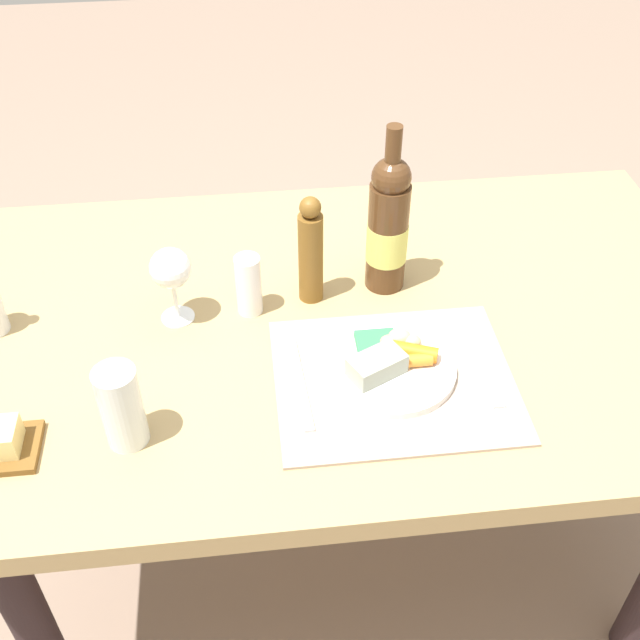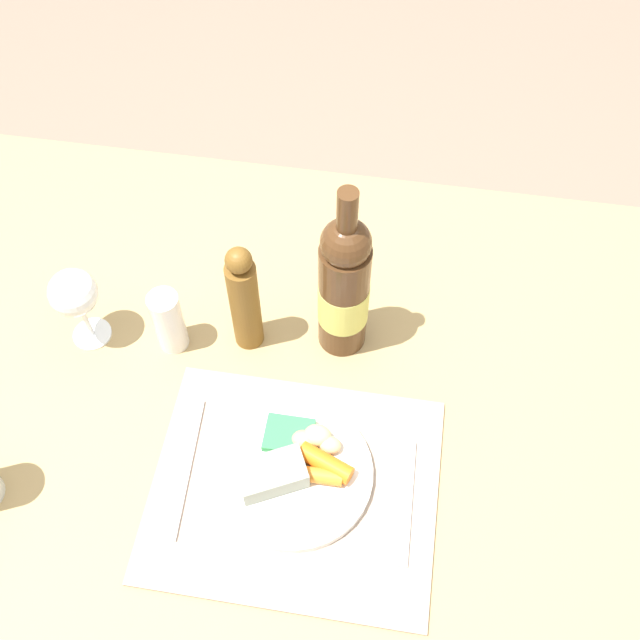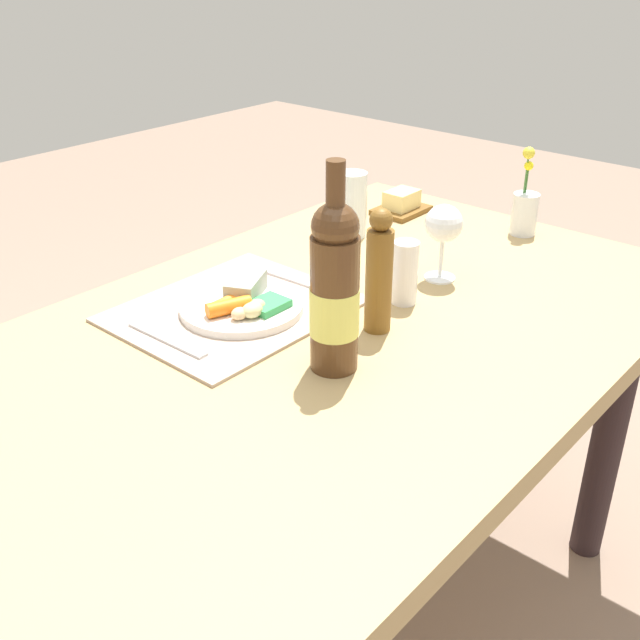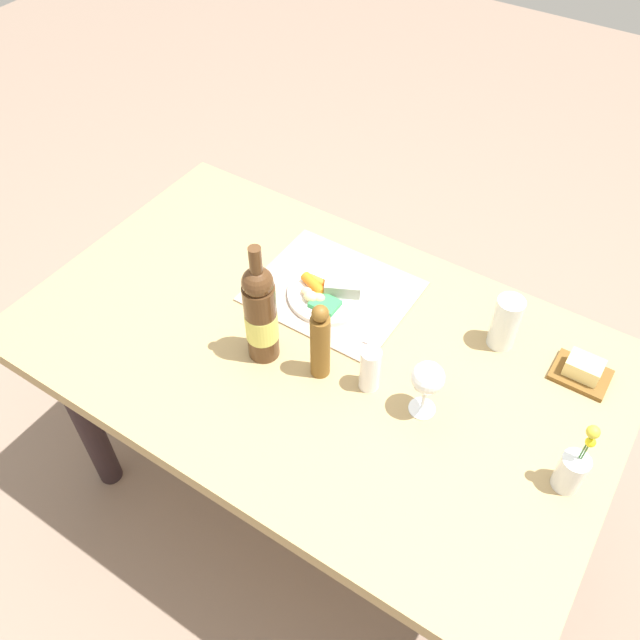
{
  "view_description": "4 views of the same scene",
  "coord_description": "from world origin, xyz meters",
  "px_view_note": "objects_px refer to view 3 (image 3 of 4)",
  "views": [
    {
      "loc": [
        -0.17,
        -1.06,
        1.69
      ],
      "look_at": [
        -0.06,
        -0.09,
        0.82
      ],
      "focal_mm": 43.27,
      "sensor_mm": 36.0,
      "label": 1
    },
    {
      "loc": [
        0.16,
        -0.55,
        1.77
      ],
      "look_at": [
        0.06,
        0.07,
        0.81
      ],
      "focal_mm": 42.25,
      "sensor_mm": 36.0,
      "label": 2
    },
    {
      "loc": [
        0.89,
        0.75,
        1.37
      ],
      "look_at": [
        0.03,
        0.01,
        0.78
      ],
      "focal_mm": 42.56,
      "sensor_mm": 36.0,
      "label": 3
    },
    {
      "loc": [
        -0.58,
        0.87,
        1.98
      ],
      "look_at": [
        -0.0,
        -0.01,
        0.83
      ],
      "focal_mm": 37.0,
      "sensor_mm": 36.0,
      "label": 4
    }
  ],
  "objects_px": {
    "butter_dish": "(401,204)",
    "salt_shaker": "(405,273)",
    "fork": "(295,280)",
    "knife": "(167,339)",
    "water_tumbler": "(352,209)",
    "pepper_mill": "(379,273)",
    "flower_vase": "(525,210)",
    "wine_bottle": "(335,289)",
    "wine_glass": "(444,226)",
    "dinner_plate": "(243,303)",
    "dining_table": "(328,378)"
  },
  "relations": [
    {
      "from": "butter_dish",
      "to": "salt_shaker",
      "type": "xyz_separation_m",
      "value": [
        0.4,
        0.29,
        0.04
      ]
    },
    {
      "from": "fork",
      "to": "knife",
      "type": "relative_size",
      "value": 1.18
    },
    {
      "from": "fork",
      "to": "water_tumbler",
      "type": "distance_m",
      "value": 0.29
    },
    {
      "from": "salt_shaker",
      "to": "pepper_mill",
      "type": "distance_m",
      "value": 0.13
    },
    {
      "from": "knife",
      "to": "flower_vase",
      "type": "distance_m",
      "value": 0.88
    },
    {
      "from": "salt_shaker",
      "to": "pepper_mill",
      "type": "relative_size",
      "value": 0.54
    },
    {
      "from": "knife",
      "to": "flower_vase",
      "type": "height_order",
      "value": "flower_vase"
    },
    {
      "from": "wine_bottle",
      "to": "wine_glass",
      "type": "xyz_separation_m",
      "value": [
        -0.4,
        -0.06,
        -0.02
      ]
    },
    {
      "from": "knife",
      "to": "wine_bottle",
      "type": "relative_size",
      "value": 0.54
    },
    {
      "from": "water_tumbler",
      "to": "wine_glass",
      "type": "xyz_separation_m",
      "value": [
        0.07,
        0.28,
        0.05
      ]
    },
    {
      "from": "dinner_plate",
      "to": "butter_dish",
      "type": "relative_size",
      "value": 1.72
    },
    {
      "from": "water_tumbler",
      "to": "pepper_mill",
      "type": "bearing_deg",
      "value": 44.48
    },
    {
      "from": "knife",
      "to": "wine_glass",
      "type": "relative_size",
      "value": 1.19
    },
    {
      "from": "dining_table",
      "to": "fork",
      "type": "distance_m",
      "value": 0.22
    },
    {
      "from": "salt_shaker",
      "to": "pepper_mill",
      "type": "height_order",
      "value": "pepper_mill"
    },
    {
      "from": "wine_glass",
      "to": "pepper_mill",
      "type": "bearing_deg",
      "value": 7.73
    },
    {
      "from": "dinner_plate",
      "to": "fork",
      "type": "relative_size",
      "value": 1.04
    },
    {
      "from": "fork",
      "to": "pepper_mill",
      "type": "distance_m",
      "value": 0.26
    },
    {
      "from": "wine_bottle",
      "to": "dinner_plate",
      "type": "bearing_deg",
      "value": -97.92
    },
    {
      "from": "salt_shaker",
      "to": "wine_glass",
      "type": "relative_size",
      "value": 0.78
    },
    {
      "from": "wine_bottle",
      "to": "pepper_mill",
      "type": "distance_m",
      "value": 0.15
    },
    {
      "from": "dinner_plate",
      "to": "butter_dish",
      "type": "xyz_separation_m",
      "value": [
        -0.63,
        -0.1,
        0.0
      ]
    },
    {
      "from": "dining_table",
      "to": "water_tumbler",
      "type": "xyz_separation_m",
      "value": [
        -0.38,
        -0.25,
        0.16
      ]
    },
    {
      "from": "dining_table",
      "to": "salt_shaker",
      "type": "height_order",
      "value": "salt_shaker"
    },
    {
      "from": "flower_vase",
      "to": "wine_glass",
      "type": "bearing_deg",
      "value": -0.9
    },
    {
      "from": "salt_shaker",
      "to": "flower_vase",
      "type": "bearing_deg",
      "value": -179.72
    },
    {
      "from": "fork",
      "to": "butter_dish",
      "type": "bearing_deg",
      "value": -172.92
    },
    {
      "from": "dining_table",
      "to": "salt_shaker",
      "type": "relative_size",
      "value": 12.22
    },
    {
      "from": "fork",
      "to": "knife",
      "type": "xyz_separation_m",
      "value": [
        0.32,
        -0.0,
        0.0
      ]
    },
    {
      "from": "dining_table",
      "to": "dinner_plate",
      "type": "distance_m",
      "value": 0.2
    },
    {
      "from": "butter_dish",
      "to": "wine_bottle",
      "type": "bearing_deg",
      "value": 27.38
    },
    {
      "from": "knife",
      "to": "pepper_mill",
      "type": "xyz_separation_m",
      "value": [
        -0.27,
        0.24,
        0.1
      ]
    },
    {
      "from": "dining_table",
      "to": "flower_vase",
      "type": "distance_m",
      "value": 0.66
    },
    {
      "from": "butter_dish",
      "to": "flower_vase",
      "type": "xyz_separation_m",
      "value": [
        -0.06,
        0.29,
        0.04
      ]
    },
    {
      "from": "knife",
      "to": "butter_dish",
      "type": "bearing_deg",
      "value": -175.13
    },
    {
      "from": "butter_dish",
      "to": "salt_shaker",
      "type": "bearing_deg",
      "value": 36.07
    },
    {
      "from": "fork",
      "to": "knife",
      "type": "height_order",
      "value": "same"
    },
    {
      "from": "wine_glass",
      "to": "butter_dish",
      "type": "bearing_deg",
      "value": -133.26
    },
    {
      "from": "butter_dish",
      "to": "pepper_mill",
      "type": "bearing_deg",
      "value": 31.62
    },
    {
      "from": "butter_dish",
      "to": "wine_glass",
      "type": "relative_size",
      "value": 0.85
    },
    {
      "from": "knife",
      "to": "wine_bottle",
      "type": "distance_m",
      "value": 0.32
    },
    {
      "from": "knife",
      "to": "salt_shaker",
      "type": "distance_m",
      "value": 0.44
    },
    {
      "from": "salt_shaker",
      "to": "water_tumbler",
      "type": "relative_size",
      "value": 0.82
    },
    {
      "from": "dinner_plate",
      "to": "salt_shaker",
      "type": "bearing_deg",
      "value": 140.22
    },
    {
      "from": "dining_table",
      "to": "knife",
      "type": "xyz_separation_m",
      "value": [
        0.22,
        -0.17,
        0.11
      ]
    },
    {
      "from": "dining_table",
      "to": "fork",
      "type": "bearing_deg",
      "value": -120.46
    },
    {
      "from": "water_tumbler",
      "to": "wine_bottle",
      "type": "bearing_deg",
      "value": 36.06
    },
    {
      "from": "wine_glass",
      "to": "salt_shaker",
      "type": "bearing_deg",
      "value": 3.2
    },
    {
      "from": "dining_table",
      "to": "flower_vase",
      "type": "bearing_deg",
      "value": 176.79
    },
    {
      "from": "dinner_plate",
      "to": "dining_table",
      "type": "bearing_deg",
      "value": 110.24
    }
  ]
}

